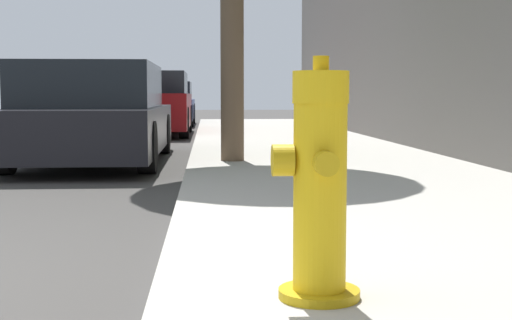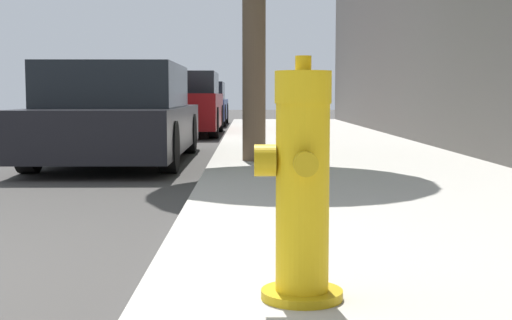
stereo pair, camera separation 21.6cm
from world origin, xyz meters
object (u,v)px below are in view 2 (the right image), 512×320
(fire_hydrant, at_px, (301,189))
(parked_car_far, at_px, (195,104))
(parked_car_mid, at_px, (183,105))
(parked_car_near, at_px, (120,115))

(fire_hydrant, bearing_deg, parked_car_far, 95.42)
(fire_hydrant, xyz_separation_m, parked_car_mid, (-1.66, 13.31, 0.14))
(fire_hydrant, bearing_deg, parked_car_mid, 97.11)
(parked_car_near, xyz_separation_m, parked_car_far, (0.15, 11.67, -0.00))
(fire_hydrant, relative_size, parked_car_near, 0.20)
(parked_car_near, relative_size, parked_car_far, 1.16)
(fire_hydrant, xyz_separation_m, parked_car_far, (-1.75, 18.50, 0.08))
(fire_hydrant, distance_m, parked_car_mid, 13.41)
(parked_car_mid, height_order, parked_car_far, parked_car_mid)
(parked_car_near, bearing_deg, parked_car_mid, 87.80)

